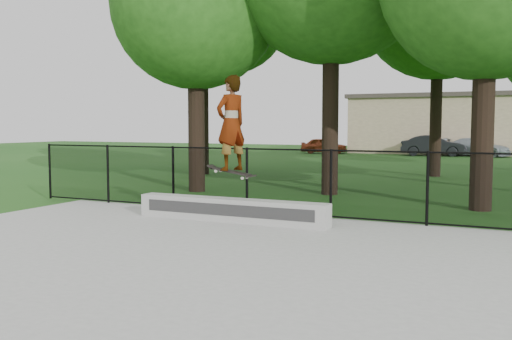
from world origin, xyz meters
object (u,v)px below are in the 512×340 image
at_px(grind_ledge, 231,210).
at_px(skater_airborne, 231,124).
at_px(car_a, 324,146).
at_px(car_b, 433,146).
at_px(car_c, 478,147).

height_order(grind_ledge, skater_airborne, skater_airborne).
bearing_deg(car_a, grind_ledge, -179.45).
xyz_separation_m(car_b, skater_airborne, (0.13, -29.34, 1.39)).
bearing_deg(car_c, skater_airborne, -166.81).
height_order(car_b, car_c, car_b).
distance_m(car_a, skater_airborne, 30.52).
bearing_deg(car_b, car_c, -84.57).
bearing_deg(skater_airborne, car_c, 85.02).
bearing_deg(car_c, grind_ledge, -167.18).
xyz_separation_m(grind_ledge, car_c, (2.78, 29.73, 0.31)).
xyz_separation_m(car_a, car_b, (7.69, -0.13, 0.12)).
height_order(car_b, skater_airborne, skater_airborne).
bearing_deg(car_a, car_c, -101.08).
xyz_separation_m(car_a, skater_airborne, (7.81, -29.46, 1.51)).
bearing_deg(skater_airborne, car_a, 104.85).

